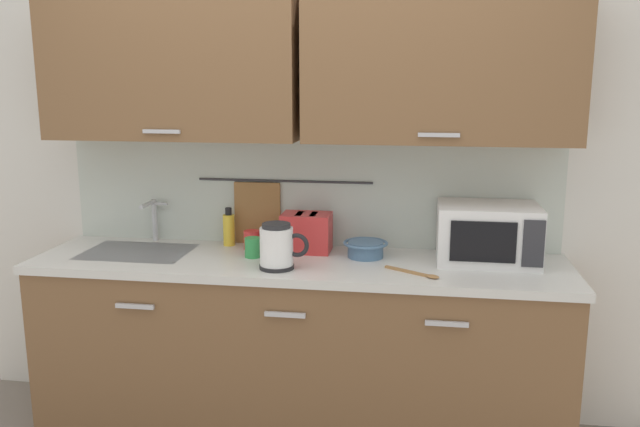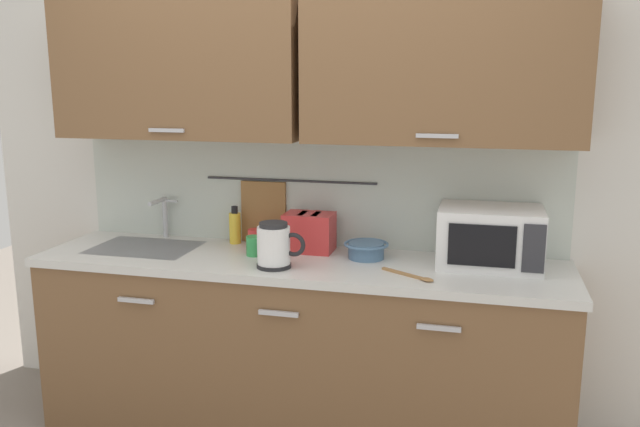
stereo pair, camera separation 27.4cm
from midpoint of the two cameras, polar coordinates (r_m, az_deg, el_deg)
name	(u,v)px [view 2 (the right image)]	position (r m, az deg, el deg)	size (l,w,h in m)	color
counter_unit	(297,346)	(3.23, 0.41, -11.63)	(2.53, 0.64, 0.90)	brown
back_wall_assembly	(310,124)	(3.20, 1.61, 7.87)	(3.70, 0.41, 2.50)	silver
sink_faucet	(163,212)	(3.52, -11.48, 0.14)	(0.09, 0.17, 0.22)	#B2B5BA
microwave	(490,237)	(3.08, 17.21, -2.01)	(0.46, 0.35, 0.27)	white
electric_kettle	(275,246)	(2.92, -1.33, -2.88)	(0.23, 0.16, 0.21)	black
dish_soap_bottle	(235,227)	(3.37, -5.19, -1.21)	(0.06, 0.06, 0.20)	yellow
mug_near_sink	(255,246)	(3.13, -3.25, -2.89)	(0.12, 0.08, 0.09)	green
mixing_bowl	(366,249)	(3.10, 6.62, -3.16)	(0.21, 0.21, 0.08)	#4C7093
toaster	(309,232)	(3.20, 1.49, -1.66)	(0.26, 0.17, 0.19)	red
mug_by_kettle	(256,239)	(3.28, -3.23, -2.24)	(0.12, 0.08, 0.09)	red
wooden_spoon	(413,276)	(2.85, 10.98, -5.47)	(0.25, 0.17, 0.01)	#9E7042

